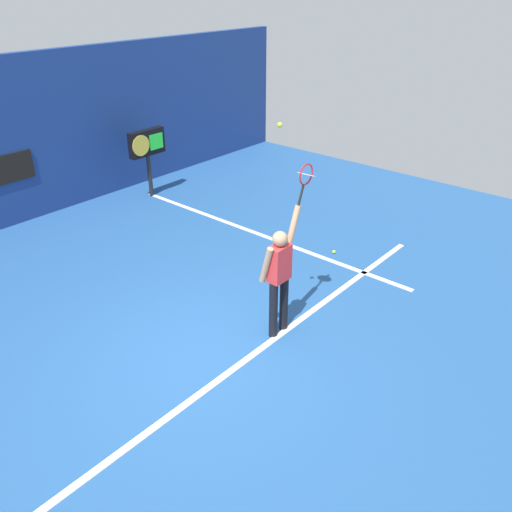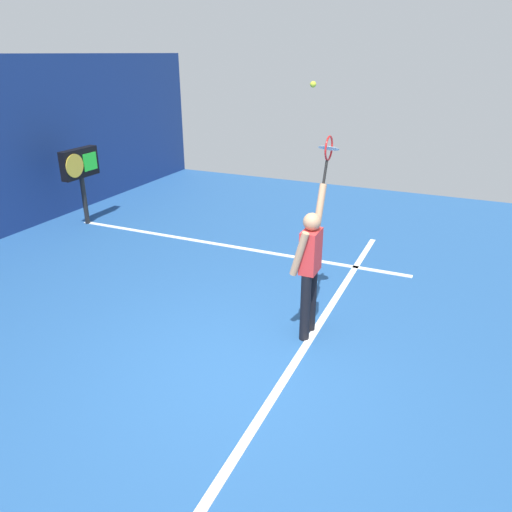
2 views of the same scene
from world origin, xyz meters
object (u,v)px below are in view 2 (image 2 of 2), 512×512
tennis_racket (328,151)px  spare_ball (314,252)px  tennis_player (310,265)px  scoreboard_clock (80,166)px  tennis_ball (313,84)px

tennis_racket → spare_ball: tennis_racket is taller
tennis_racket → spare_ball: size_ratio=9.19×
tennis_player → spare_ball: tennis_player is taller
scoreboard_clock → spare_ball: scoreboard_clock is taller
tennis_racket → scoreboard_clock: bearing=72.5°
tennis_player → spare_ball: (2.72, 0.76, -0.98)m
tennis_racket → spare_ball: (2.18, 0.77, -2.30)m
tennis_player → tennis_racket: size_ratio=3.15×
tennis_racket → tennis_player: bearing=179.6°
tennis_ball → scoreboard_clock: bearing=67.8°
tennis_racket → spare_ball: 3.26m
tennis_player → spare_ball: size_ratio=28.95×
tennis_player → tennis_racket: bearing=-0.4°
tennis_ball → spare_ball: (2.70, 0.70, -3.11)m
tennis_racket → tennis_ball: (-0.52, 0.07, 0.81)m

